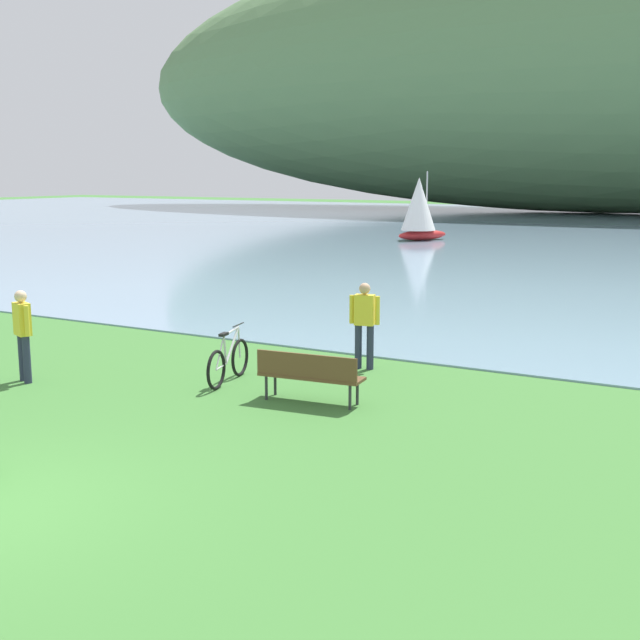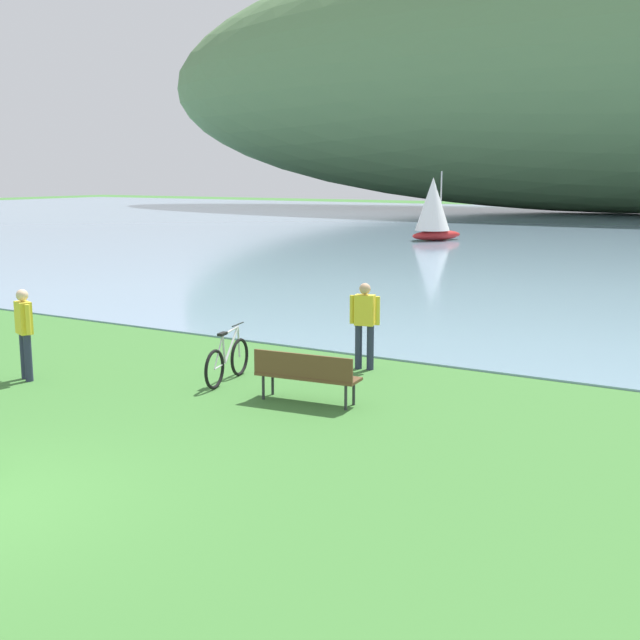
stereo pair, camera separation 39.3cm
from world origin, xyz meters
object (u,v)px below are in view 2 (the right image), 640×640
Objects in this scene: bicycle_leaning_near_bench at (227,361)px; park_bench_near_camera at (306,373)px; sailboat_mid_bay at (433,208)px; person_at_shoreline at (365,320)px; person_on_the_grass at (24,328)px.

park_bench_near_camera is at bearing -13.09° from bicycle_leaning_near_bench.
sailboat_mid_bay reaches higher than park_bench_near_camera.
person_at_shoreline is (1.69, 2.19, 0.58)m from bicycle_leaning_near_bench.
sailboat_mid_bay is (-6.02, 33.05, 0.88)m from person_on_the_grass.
person_on_the_grass is at bearing -151.36° from bicycle_leaning_near_bench.
person_at_shoreline is (-0.30, 2.65, 0.46)m from park_bench_near_camera.
park_bench_near_camera is 1.08× the size of person_on_the_grass.
park_bench_near_camera is 33.69m from sailboat_mid_bay.
park_bench_near_camera is at bearing -83.57° from person_at_shoreline.
sailboat_mid_bay is (-11.32, 31.71, 1.34)m from park_bench_near_camera.
bicycle_leaning_near_bench is 0.45× the size of sailboat_mid_bay.
sailboat_mid_bay reaches higher than person_at_shoreline.
person_on_the_grass is (-5.00, -4.00, 0.00)m from person_at_shoreline.
sailboat_mid_bay is (-11.02, 29.06, 0.88)m from person_at_shoreline.
person_at_shoreline is at bearing 52.26° from bicycle_leaning_near_bench.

